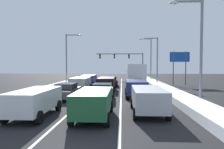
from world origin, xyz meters
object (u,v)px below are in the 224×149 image
object	(u,v)px
suv_navy_left_lane_fourth	(89,79)
suv_silver_left_lane_third	(81,83)
street_lamp_right_mid	(155,56)
street_lamp_right_far	(149,56)
suv_navy_right_lane_second	(136,87)
traffic_light_gantry	(126,59)
sedan_gray_right_lane_fourth	(132,79)
suv_black_center_lane_third	(107,83)
suv_white_left_lane_nearest	(35,100)
street_lamp_left_mid	(68,55)
suv_silver_right_lane_nearest	(148,98)
sedan_charcoal_left_lane_second	(67,91)
street_lamp_right_near	(197,43)
roadside_sign_right	(180,61)
sedan_maroon_center_lane_fourth	(111,81)
sedan_tan_center_lane_second	(102,91)
suv_green_center_lane_nearest	(94,101)
box_truck_right_lane_third	(135,75)

from	to	relation	value
suv_navy_left_lane_fourth	suv_silver_left_lane_third	bearing A→B (deg)	-89.08
street_lamp_right_mid	street_lamp_right_far	xyz separation A→B (m)	(0.19, 8.46, 0.52)
suv_navy_right_lane_second	traffic_light_gantry	size ratio (longest dim) A/B	0.45
suv_navy_right_lane_second	street_lamp_right_mid	world-z (taller)	street_lamp_right_mid
sedan_gray_right_lane_fourth	street_lamp_right_mid	distance (m)	5.86
suv_black_center_lane_third	suv_navy_left_lane_fourth	xyz separation A→B (m)	(-3.38, 6.83, 0.00)
suv_white_left_lane_nearest	street_lamp_left_mid	bearing A→B (deg)	99.24
suv_silver_right_lane_nearest	sedan_charcoal_left_lane_second	bearing A→B (deg)	141.23
street_lamp_right_far	suv_navy_right_lane_second	bearing A→B (deg)	-100.91
sedan_gray_right_lane_fourth	sedan_charcoal_left_lane_second	xyz separation A→B (m)	(-6.94, -16.98, 0.00)
street_lamp_right_near	street_lamp_left_mid	bearing A→B (deg)	130.51
sedan_gray_right_lane_fourth	suv_black_center_lane_third	size ratio (longest dim) A/B	0.92
roadside_sign_right	street_lamp_right_near	bearing A→B (deg)	-101.23
sedan_gray_right_lane_fourth	street_lamp_right_far	size ratio (longest dim) A/B	0.52
sedan_maroon_center_lane_fourth	sedan_charcoal_left_lane_second	world-z (taller)	same
sedan_tan_center_lane_second	street_lamp_right_far	world-z (taller)	street_lamp_right_far
suv_green_center_lane_nearest	street_lamp_right_far	size ratio (longest dim) A/B	0.56
suv_silver_left_lane_third	street_lamp_right_mid	xyz separation A→B (m)	(10.50, 7.96, 3.64)
street_lamp_right_far	street_lamp_left_mid	world-z (taller)	street_lamp_right_far
sedan_gray_right_lane_fourth	sedan_charcoal_left_lane_second	distance (m)	18.35
sedan_tan_center_lane_second	traffic_light_gantry	world-z (taller)	traffic_light_gantry
sedan_gray_right_lane_fourth	sedan_tan_center_lane_second	size ratio (longest dim) A/B	1.00
suv_navy_right_lane_second	box_truck_right_lane_third	size ratio (longest dim) A/B	0.68
roadside_sign_right	street_lamp_right_far	bearing A→B (deg)	116.38
suv_green_center_lane_nearest	sedan_tan_center_lane_second	xyz separation A→B (m)	(-0.14, 6.80, -0.25)
sedan_gray_right_lane_fourth	suv_black_center_lane_third	xyz separation A→B (m)	(-3.68, -10.13, 0.25)
suv_silver_right_lane_nearest	box_truck_right_lane_third	bearing A→B (deg)	89.57
suv_navy_right_lane_second	box_truck_right_lane_third	bearing A→B (deg)	86.85
sedan_gray_right_lane_fourth	sedan_maroon_center_lane_fourth	bearing A→B (deg)	-128.61
suv_white_left_lane_nearest	street_lamp_left_mid	distance (m)	22.19
suv_silver_right_lane_nearest	suv_navy_left_lane_fourth	size ratio (longest dim) A/B	1.00
suv_navy_right_lane_second	sedan_gray_right_lane_fourth	bearing A→B (deg)	88.76
suv_silver_right_lane_nearest	sedan_tan_center_lane_second	size ratio (longest dim) A/B	1.09
sedan_tan_center_lane_second	suv_black_center_lane_third	bearing A→B (deg)	90.93
suv_white_left_lane_nearest	traffic_light_gantry	bearing A→B (deg)	79.93
sedan_gray_right_lane_fourth	suv_green_center_lane_nearest	xyz separation A→B (m)	(-3.43, -23.93, 0.25)
sedan_gray_right_lane_fourth	suv_green_center_lane_nearest	world-z (taller)	suv_green_center_lane_nearest
suv_black_center_lane_third	street_lamp_right_mid	xyz separation A→B (m)	(7.23, 7.58, 3.64)
sedan_maroon_center_lane_fourth	suv_black_center_lane_third	bearing A→B (deg)	-92.59
roadside_sign_right	suv_navy_right_lane_second	bearing A→B (deg)	-120.98
suv_white_left_lane_nearest	street_lamp_right_mid	xyz separation A→B (m)	(10.69, 21.14, 3.64)
sedan_tan_center_lane_second	traffic_light_gantry	distance (m)	29.77
roadside_sign_right	suv_silver_left_lane_third	bearing A→B (deg)	-149.57
suv_silver_right_lane_nearest	sedan_maroon_center_lane_fourth	bearing A→B (deg)	100.54
street_lamp_left_mid	street_lamp_right_far	bearing A→B (deg)	29.22
suv_silver_left_lane_third	roadside_sign_right	xyz separation A→B (m)	(14.58, 8.56, 3.00)
sedan_gray_right_lane_fourth	sedan_maroon_center_lane_fourth	xyz separation A→B (m)	(-3.41, -4.27, 0.00)
suv_black_center_lane_third	suv_green_center_lane_nearest	bearing A→B (deg)	-88.95
suv_black_center_lane_third	suv_silver_left_lane_third	xyz separation A→B (m)	(-3.26, -0.38, 0.00)
suv_silver_right_lane_nearest	street_lamp_right_near	size ratio (longest dim) A/B	0.59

